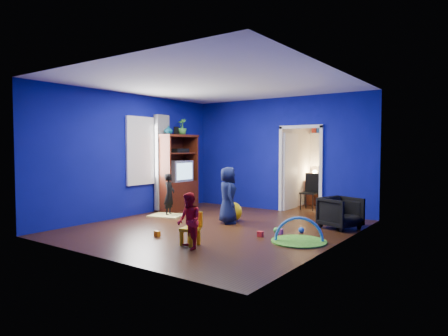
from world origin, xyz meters
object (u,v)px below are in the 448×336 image
Objects in this scene: toddler_red at (189,221)px; tv_armoire at (177,172)px; play_mat at (299,241)px; folding_chair at (309,192)px; crt_tv at (178,171)px; child_navy at (228,195)px; vase at (168,130)px; study_desk at (323,192)px; kid_chair at (190,230)px; child_black at (169,195)px; hopper_ball at (232,212)px; armchair at (340,213)px.

tv_armoire reaches higher than toddler_red.
play_mat is 3.70m from folding_chair.
crt_tv is 0.76× the size of folding_chair.
tv_armoire is at bearing 161.07° from play_mat.
child_navy is at bearing -103.74° from folding_chair.
play_mat is at bearing -15.10° from vase.
toddler_red is 1.96m from play_mat.
child_navy is at bearing -100.27° from study_desk.
child_black is at bearing 126.65° from kid_chair.
hopper_ball is (-0.05, 0.25, -0.39)m from child_navy.
vase is 1.09m from crt_tv.
vase reaches higher than play_mat.
tv_armoire reaches higher than crt_tv.
armchair is 1.59m from play_mat.
armchair is 4.34m from tv_armoire.
toddler_red is at bearing -130.24° from play_mat.
vase is 4.72m from play_mat.
vase is 0.31× the size of crt_tv.
crt_tv is at bearing 166.80° from hopper_ball.
child_black is at bearing 123.11° from armchair.
child_navy reaches higher than hopper_ball.
vase reaches higher than hopper_ball.
armchair is 2.34m from child_navy.
crt_tv is 0.80× the size of study_desk.
toddler_red is at bearing -44.98° from tv_armoire.
study_desk is at bearing -55.05° from child_black.
tv_armoire reaches higher than study_desk.
study_desk reaches higher than hopper_ball.
vase reaches higher than kid_chair.
toddler_red is at bearing 174.91° from armchair.
vase is 0.23× the size of play_mat.
child_black is 1.09× the size of folding_chair.
child_black is at bearing -122.45° from study_desk.
kid_chair is at bearing -41.05° from vase.
folding_chair reaches higher than toddler_red.
toddler_red is at bearing -71.77° from hopper_ball.
crt_tv reaches higher than kid_chair.
armchair is 1.40× the size of kid_chair.
child_navy is 2.43× the size of kid_chair.
tv_armoire is 2.06× the size of play_mat.
kid_chair reaches higher than play_mat.
child_navy is 2.29m from tv_armoire.
toddler_red is at bearing -89.37° from study_desk.
crt_tv reaches higher than child_black.
kid_chair is (2.72, -2.67, -0.73)m from tv_armoire.
tv_armoire is 2.13× the size of folding_chair.
vase is at bearing -97.59° from crt_tv.
child_navy is 2.84m from folding_chair.
child_black is at bearing -170.84° from hopper_ball.
crt_tv is 3.47m from folding_chair.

